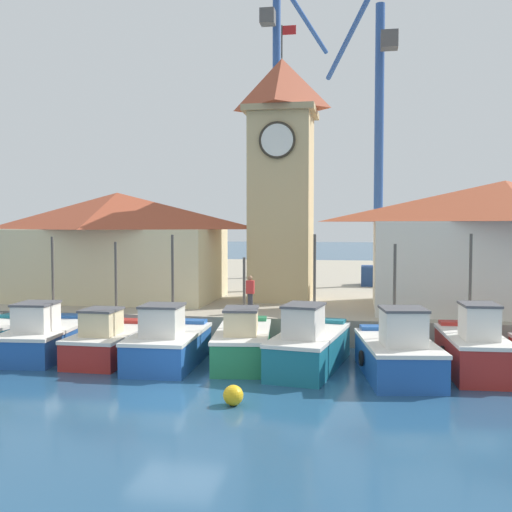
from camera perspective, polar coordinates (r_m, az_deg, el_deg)
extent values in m
plane|color=navy|center=(17.63, -7.58, -13.08)|extent=(300.00, 300.00, 0.00)
cube|color=#A89E89|center=(44.24, 3.43, -2.60)|extent=(120.00, 40.00, 1.08)
cube|color=#196B7F|center=(26.24, -21.64, -5.46)|extent=(1.53, 0.71, 0.24)
cube|color=#2356A8|center=(23.94, -19.28, -7.75)|extent=(2.46, 5.00, 0.96)
cube|color=#2356A8|center=(25.80, -17.31, -5.60)|extent=(1.78, 0.75, 0.24)
cube|color=silver|center=(23.85, -19.30, -6.50)|extent=(2.52, 5.07, 0.12)
cube|color=silver|center=(23.01, -20.20, -5.53)|extent=(1.35, 1.55, 0.94)
cube|color=#4C4C51|center=(22.94, -20.22, -4.27)|extent=(1.43, 1.64, 0.08)
cylinder|color=#4C4742|center=(24.18, -18.78, -2.22)|extent=(0.10, 0.10, 3.35)
torus|color=black|center=(24.62, -21.39, -7.49)|extent=(0.17, 0.53, 0.52)
cube|color=#AD2823|center=(22.58, -13.67, -8.36)|extent=(1.88, 4.28, 0.92)
cube|color=#AD2823|center=(24.18, -11.86, -6.19)|extent=(1.59, 0.60, 0.24)
cube|color=silver|center=(22.48, -13.69, -7.10)|extent=(1.94, 4.34, 0.12)
cube|color=beige|center=(21.73, -14.51, -6.18)|extent=(1.12, 1.28, 0.84)
cube|color=#4C4C51|center=(21.66, -14.52, -4.98)|extent=(1.20, 1.36, 0.08)
cylinder|color=#4C4742|center=(22.74, -13.19, -2.73)|extent=(0.10, 0.10, 3.22)
torus|color=black|center=(23.19, -15.77, -8.09)|extent=(0.12, 0.52, 0.52)
cube|color=#2356A8|center=(21.37, -8.30, -8.81)|extent=(2.24, 4.46, 1.02)
cube|color=#2356A8|center=(23.09, -6.95, -6.32)|extent=(1.78, 0.67, 0.24)
cube|color=silver|center=(21.26, -8.31, -7.33)|extent=(2.30, 4.52, 0.12)
cube|color=beige|center=(20.44, -8.93, -6.18)|extent=(1.29, 1.36, 0.98)
cube|color=#4C4C51|center=(20.37, -8.94, -4.70)|extent=(1.38, 1.44, 0.08)
cylinder|color=#4C4742|center=(21.54, -7.94, -2.48)|extent=(0.10, 0.10, 3.38)
torus|color=black|center=(21.91, -10.97, -8.54)|extent=(0.14, 0.52, 0.52)
cube|color=#237A4C|center=(21.42, -1.24, -8.70)|extent=(2.37, 4.90, 1.06)
cube|color=#237A4C|center=(23.37, -0.87, -6.10)|extent=(1.58, 0.79, 0.24)
cube|color=silver|center=(21.31, -1.24, -7.18)|extent=(2.44, 4.97, 0.12)
cube|color=beige|center=(20.42, -1.41, -6.30)|extent=(1.24, 1.54, 0.81)
cube|color=#4C4C51|center=(20.35, -1.42, -5.07)|extent=(1.33, 1.63, 0.08)
cylinder|color=#4C4742|center=(21.70, -1.13, -3.46)|extent=(0.10, 0.10, 2.53)
torus|color=black|center=(21.74, -3.78, -8.53)|extent=(0.19, 0.53, 0.52)
cube|color=#196B7F|center=(20.64, 5.16, -9.08)|extent=(2.56, 5.20, 1.11)
cube|color=#196B7F|center=(22.66, 6.54, -6.26)|extent=(1.62, 0.83, 0.24)
cube|color=silver|center=(20.52, 5.16, -7.42)|extent=(2.63, 5.27, 0.12)
cube|color=beige|center=(19.60, 4.55, -6.26)|extent=(1.31, 1.64, 1.00)
cube|color=#4C4C51|center=(19.52, 4.56, -4.70)|extent=(1.40, 1.74, 0.08)
cylinder|color=#4C4742|center=(20.88, 5.60, -2.48)|extent=(0.10, 0.10, 3.32)
torus|color=black|center=(21.13, 2.69, -8.79)|extent=(0.20, 0.53, 0.52)
cube|color=#2356A8|center=(20.02, 13.31, -9.62)|extent=(2.74, 4.72, 1.06)
cube|color=#2356A8|center=(21.80, 12.26, -6.82)|extent=(1.85, 0.86, 0.24)
cube|color=silver|center=(19.90, 13.33, -7.98)|extent=(2.81, 4.79, 0.12)
cube|color=silver|center=(19.04, 13.84, -6.66)|extent=(1.44, 1.51, 1.08)
cube|color=#4C4C51|center=(18.96, 13.86, -4.93)|extent=(1.53, 1.60, 0.08)
cylinder|color=#4C4742|center=(20.20, 13.06, -3.24)|extent=(0.10, 0.10, 3.07)
torus|color=black|center=(20.04, 9.99, -9.57)|extent=(0.20, 0.53, 0.52)
cube|color=#AD2823|center=(21.09, 19.94, -8.90)|extent=(1.96, 4.32, 1.18)
cube|color=#AD2823|center=(22.75, 18.91, -6.20)|extent=(1.49, 0.68, 0.24)
cube|color=silver|center=(20.97, 19.97, -7.19)|extent=(2.02, 4.38, 0.12)
cube|color=silver|center=(20.17, 20.48, -5.94)|extent=(1.10, 1.33, 1.04)
cube|color=#4C4C51|center=(20.09, 20.51, -4.36)|extent=(1.19, 1.41, 0.08)
cylinder|color=#4C4742|center=(21.25, 19.73, -2.42)|extent=(0.10, 0.10, 3.29)
torus|color=black|center=(21.11, 17.30, -8.85)|extent=(0.15, 0.53, 0.52)
cube|color=tan|center=(30.05, 2.44, 4.55)|extent=(2.98, 2.98, 9.20)
cube|color=tan|center=(30.55, 2.46, 13.49)|extent=(3.48, 3.48, 0.30)
pyramid|color=#A3472D|center=(30.83, 2.47, 16.06)|extent=(3.48, 3.48, 2.50)
cylinder|color=white|center=(28.78, 2.03, 10.98)|extent=(1.64, 0.12, 1.64)
torus|color=#332D23|center=(28.74, 2.02, 10.99)|extent=(1.76, 0.12, 1.76)
cylinder|color=#3F3F3F|center=(31.36, 2.48, 19.71)|extent=(0.08, 0.08, 1.60)
cube|color=red|center=(31.48, 3.15, 20.69)|extent=(0.70, 0.04, 0.44)
cube|color=beige|center=(31.26, -13.01, -0.75)|extent=(10.12, 5.82, 3.56)
pyramid|color=#A3472D|center=(31.20, -13.07, 4.21)|extent=(10.52, 6.22, 1.84)
cube|color=silver|center=(28.60, 22.50, -0.88)|extent=(11.22, 6.54, 3.93)
pyramid|color=#B25133|center=(28.55, 22.61, 4.85)|extent=(11.62, 6.94, 1.79)
cube|color=navy|center=(37.98, 11.49, -1.86)|extent=(2.00, 2.00, 1.20)
cylinder|color=#284C93|center=(38.22, 11.63, 11.10)|extent=(0.56, 0.56, 16.01)
cylinder|color=#284C93|center=(43.91, 9.09, 20.35)|extent=(4.01, 8.42, 4.50)
cube|color=#4C4C4C|center=(38.27, 12.58, 19.42)|extent=(1.00, 1.00, 1.00)
cube|color=navy|center=(43.13, 1.93, -1.22)|extent=(2.00, 2.00, 1.20)
cylinder|color=#284C93|center=(43.64, 1.96, 12.76)|extent=(0.56, 0.56, 19.95)
cylinder|color=#284C93|center=(49.62, 4.54, 21.78)|extent=(3.33, 8.61, 3.53)
cube|color=#4C4C4C|center=(44.20, 1.12, 21.80)|extent=(1.00, 1.00, 1.00)
sphere|color=gold|center=(16.57, -2.18, -13.11)|extent=(0.56, 0.56, 0.56)
cylinder|color=#33333D|center=(25.60, -0.56, -4.55)|extent=(0.22, 0.22, 0.85)
cube|color=red|center=(25.52, -0.56, -2.98)|extent=(0.34, 0.22, 0.56)
sphere|color=#9E7051|center=(25.48, -0.56, -2.11)|extent=(0.20, 0.20, 0.20)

